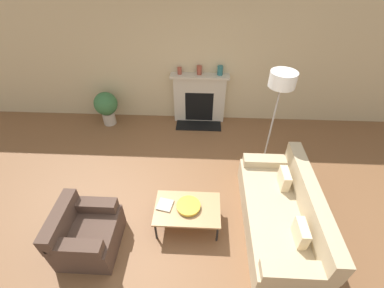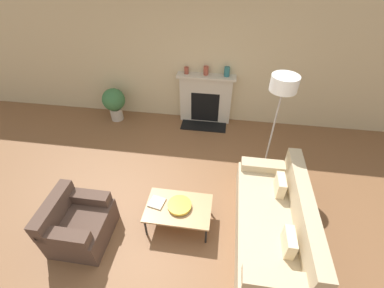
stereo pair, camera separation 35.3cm
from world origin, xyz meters
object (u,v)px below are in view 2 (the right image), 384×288
at_px(mantel_vase_center_left, 206,71).
at_px(potted_plant, 114,102).
at_px(mantel_vase_left, 186,70).
at_px(fireplace, 206,99).
at_px(coffee_table, 178,209).
at_px(floor_lamp, 282,93).
at_px(mantel_vase_center_right, 227,72).
at_px(bowl, 179,205).
at_px(book, 157,202).
at_px(armchair_near, 78,224).
at_px(couch, 275,221).

bearing_deg(mantel_vase_center_left, potted_plant, -172.50).
relative_size(mantel_vase_left, potted_plant, 0.18).
bearing_deg(potted_plant, fireplace, 7.06).
distance_m(coffee_table, floor_lamp, 2.34).
distance_m(mantel_vase_center_right, potted_plant, 2.66).
distance_m(bowl, floor_lamp, 2.29).
bearing_deg(bowl, book, 176.59).
bearing_deg(mantel_vase_left, mantel_vase_center_left, 0.00).
bearing_deg(mantel_vase_center_right, coffee_table, -100.24).
xyz_separation_m(fireplace, mantel_vase_center_left, (-0.01, 0.01, 0.69)).
xyz_separation_m(book, mantel_vase_center_left, (0.42, 2.86, 0.86)).
bearing_deg(mantel_vase_left, floor_lamp, -41.18).
bearing_deg(book, mantel_vase_center_left, 93.20).
bearing_deg(coffee_table, book, 174.38).
bearing_deg(coffee_table, mantel_vase_center_left, 88.36).
height_order(fireplace, floor_lamp, floor_lamp).
relative_size(coffee_table, mantel_vase_center_right, 4.97).
xyz_separation_m(mantel_vase_center_left, mantel_vase_center_right, (0.44, 0.00, 0.00)).
bearing_deg(fireplace, bowl, -91.64).
height_order(mantel_vase_left, mantel_vase_center_right, mantel_vase_center_right).
height_order(armchair_near, mantel_vase_left, mantel_vase_left).
bearing_deg(fireplace, mantel_vase_center_left, 134.24).
bearing_deg(mantel_vase_center_left, couch, -65.11).
distance_m(fireplace, coffee_table, 2.89).
xyz_separation_m(couch, book, (-1.75, -0.00, 0.10)).
xyz_separation_m(fireplace, book, (-0.43, -2.85, -0.17)).
relative_size(coffee_table, book, 3.75).
bearing_deg(book, floor_lamp, 49.80).
height_order(fireplace, mantel_vase_left, mantel_vase_left).
bearing_deg(potted_plant, coffee_table, -52.58).
xyz_separation_m(bowl, book, (-0.35, 0.02, -0.02)).
xyz_separation_m(mantel_vase_center_right, potted_plant, (-2.53, -0.27, -0.78)).
bearing_deg(mantel_vase_left, armchair_near, -107.44).
bearing_deg(coffee_table, fireplace, 88.08).
bearing_deg(potted_plant, bowl, -52.24).
relative_size(coffee_table, floor_lamp, 0.51).
bearing_deg(fireplace, mantel_vase_center_right, 1.92).
xyz_separation_m(bowl, floor_lamp, (1.37, 1.38, 1.21)).
bearing_deg(bowl, mantel_vase_center_left, 88.65).
relative_size(armchair_near, mantel_vase_center_left, 4.37).
distance_m(couch, floor_lamp, 1.90).
height_order(couch, book, couch).
relative_size(book, potted_plant, 0.33).
height_order(fireplace, book, fireplace).
relative_size(bowl, mantel_vase_left, 2.44).
relative_size(couch, armchair_near, 2.52).
distance_m(book, floor_lamp, 2.52).
bearing_deg(floor_lamp, mantel_vase_left, 138.82).
xyz_separation_m(fireplace, potted_plant, (-2.10, -0.26, -0.09)).
xyz_separation_m(couch, mantel_vase_left, (-1.75, 2.86, 0.93)).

